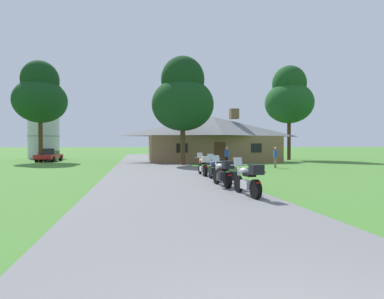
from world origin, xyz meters
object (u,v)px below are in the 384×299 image
at_px(motorcycle_silver_second_in_row, 224,174).
at_px(motorcycle_orange_farthest_in_row, 203,166).
at_px(tree_left_far, 40,95).
at_px(metal_silo_distant, 44,133).
at_px(bystander_blue_shirt_near_lodge, 227,156).
at_px(tree_right_of_lodge, 289,97).
at_px(motorcycle_silver_nearest_to_camera, 248,180).
at_px(motorcycle_blue_third_in_row, 215,169).
at_px(tree_by_lodge_front, 183,97).
at_px(bystander_blue_shirt_beside_signpost, 275,156).
at_px(parked_red_sedan_far_left, 49,156).
at_px(parked_black_suv_far_left, 46,153).

distance_m(motorcycle_silver_second_in_row, motorcycle_orange_farthest_in_row, 4.92).
bearing_deg(tree_left_far, metal_silo_distant, 103.79).
xyz_separation_m(tree_left_far, metal_silo_distant, (-2.54, 10.36, -3.69)).
relative_size(bystander_blue_shirt_near_lodge, tree_right_of_lodge, 0.15).
bearing_deg(bystander_blue_shirt_near_lodge, motorcycle_silver_second_in_row, 152.81).
xyz_separation_m(motorcycle_silver_nearest_to_camera, metal_silo_distant, (-16.57, 36.06, 2.93)).
distance_m(motorcycle_blue_third_in_row, metal_silo_distant, 35.57).
relative_size(motorcycle_silver_nearest_to_camera, tree_right_of_lodge, 0.18).
bearing_deg(motorcycle_silver_second_in_row, tree_by_lodge_front, 84.28).
bearing_deg(tree_right_of_lodge, bystander_blue_shirt_beside_signpost, -121.46).
relative_size(bystander_blue_shirt_near_lodge, parked_red_sedan_far_left, 0.39).
bearing_deg(parked_black_suv_far_left, tree_right_of_lodge, -27.30).
bearing_deg(metal_silo_distant, tree_right_of_lodge, -18.77).
bearing_deg(motorcycle_orange_farthest_in_row, motorcycle_blue_third_in_row, -88.45).
distance_m(motorcycle_silver_nearest_to_camera, motorcycle_blue_third_in_row, 4.75).
bearing_deg(bystander_blue_shirt_beside_signpost, motorcycle_orange_farthest_in_row, -39.66).
height_order(motorcycle_silver_second_in_row, metal_silo_distant, metal_silo_distant).
relative_size(motorcycle_silver_nearest_to_camera, parked_black_suv_far_left, 0.42).
bearing_deg(bystander_blue_shirt_near_lodge, motorcycle_silver_nearest_to_camera, 156.37).
bearing_deg(parked_red_sedan_far_left, motorcycle_silver_second_in_row, -57.78).
bearing_deg(motorcycle_orange_farthest_in_row, motorcycle_silver_nearest_to_camera, -89.82).
bearing_deg(parked_red_sedan_far_left, tree_right_of_lodge, 1.49).
distance_m(tree_right_of_lodge, parked_red_sedan_far_left, 28.92).
bearing_deg(parked_black_suv_far_left, parked_red_sedan_far_left, -88.37).
height_order(tree_left_far, metal_silo_distant, tree_left_far).
relative_size(motorcycle_silver_nearest_to_camera, bystander_blue_shirt_beside_signpost, 1.25).
height_order(motorcycle_blue_third_in_row, bystander_blue_shirt_near_lodge, bystander_blue_shirt_near_lodge).
height_order(motorcycle_orange_farthest_in_row, tree_by_lodge_front, tree_by_lodge_front).
bearing_deg(tree_by_lodge_front, bystander_blue_shirt_beside_signpost, -32.57).
bearing_deg(motorcycle_silver_nearest_to_camera, motorcycle_orange_farthest_in_row, 85.90).
xyz_separation_m(motorcycle_silver_nearest_to_camera, motorcycle_silver_second_in_row, (-0.18, 2.45, -0.01)).
height_order(bystander_blue_shirt_near_lodge, tree_right_of_lodge, tree_right_of_lodge).
height_order(motorcycle_orange_farthest_in_row, metal_silo_distant, metal_silo_distant).
distance_m(motorcycle_orange_farthest_in_row, metal_silo_distant, 33.25).
relative_size(motorcycle_orange_farthest_in_row, parked_red_sedan_far_left, 0.48).
bearing_deg(tree_by_lodge_front, bystander_blue_shirt_near_lodge, -47.39).
xyz_separation_m(motorcycle_silver_second_in_row, tree_by_lodge_front, (0.45, 14.90, 5.48)).
bearing_deg(motorcycle_silver_second_in_row, tree_right_of_lodge, 53.13).
distance_m(motorcycle_silver_nearest_to_camera, motorcycle_silver_second_in_row, 2.46).
bearing_deg(motorcycle_orange_farthest_in_row, parked_black_suv_far_left, 122.36).
relative_size(motorcycle_blue_third_in_row, parked_red_sedan_far_left, 0.48).
bearing_deg(tree_left_far, motorcycle_silver_second_in_row, -59.23).
bearing_deg(tree_by_lodge_front, parked_black_suv_far_left, 138.16).
xyz_separation_m(bystander_blue_shirt_near_lodge, metal_silo_distant, (-19.92, 22.07, 2.60)).
distance_m(tree_left_far, metal_silo_distant, 11.29).
height_order(tree_right_of_lodge, metal_silo_distant, tree_right_of_lodge).
xyz_separation_m(motorcycle_blue_third_in_row, motorcycle_orange_farthest_in_row, (-0.07, 2.62, 0.01)).
relative_size(bystander_blue_shirt_beside_signpost, tree_by_lodge_front, 0.17).
relative_size(motorcycle_silver_second_in_row, tree_right_of_lodge, 0.18).
height_order(motorcycle_blue_third_in_row, parked_black_suv_far_left, parked_black_suv_far_left).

